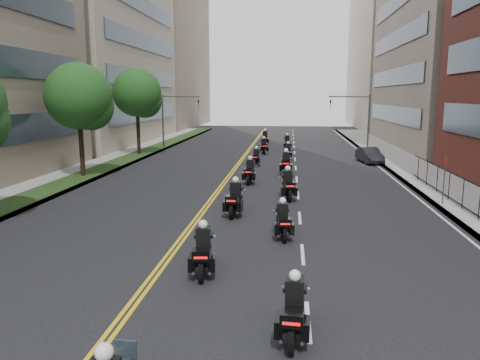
% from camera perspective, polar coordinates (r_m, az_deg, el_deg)
% --- Properties ---
extents(sidewalk_right, '(4.00, 90.00, 0.15)m').
position_cam_1_polar(sidewalk_right, '(32.77, 22.50, -0.09)').
color(sidewalk_right, gray).
rests_on(sidewalk_right, ground).
extents(sidewalk_left, '(4.00, 90.00, 0.15)m').
position_cam_1_polar(sidewalk_left, '(34.66, -19.08, 0.66)').
color(sidewalk_left, gray).
rests_on(sidewalk_left, ground).
extents(grass_strip, '(2.00, 90.00, 0.04)m').
position_cam_1_polar(grass_strip, '(34.31, -17.88, 0.80)').
color(grass_strip, '#1B3A15').
rests_on(grass_strip, sidewalk_left).
extents(building_right_tan, '(15.11, 28.00, 30.00)m').
position_cam_1_polar(building_right_tan, '(57.90, 26.39, 18.69)').
color(building_right_tan, '#756656').
rests_on(building_right_tan, ground).
extents(building_right_far, '(15.00, 28.00, 26.00)m').
position_cam_1_polar(building_right_far, '(86.34, 19.26, 14.70)').
color(building_right_far, '#ADA38B').
rests_on(building_right_far, ground).
extents(building_left_far, '(16.00, 28.00, 26.00)m').
position_cam_1_polar(building_left_far, '(87.79, -10.68, 15.01)').
color(building_left_far, '#756656').
rests_on(building_left_far, ground).
extents(street_trees, '(4.40, 38.40, 7.98)m').
position_cam_1_polar(street_trees, '(28.10, -23.43, 8.64)').
color(street_trees, black).
rests_on(street_trees, ground).
extents(traffic_signal_right, '(4.09, 0.20, 5.60)m').
position_cam_1_polar(traffic_signal_right, '(48.46, 14.32, 7.81)').
color(traffic_signal_right, '#3F3F44').
rests_on(traffic_signal_right, ground).
extents(traffic_signal_left, '(4.09, 0.20, 5.60)m').
position_cam_1_polar(traffic_signal_left, '(49.49, -8.33, 8.07)').
color(traffic_signal_left, '#3F3F44').
rests_on(traffic_signal_left, ground).
extents(motorcycle_1, '(0.57, 2.18, 1.61)m').
position_cam_1_polar(motorcycle_1, '(11.21, 6.58, -15.72)').
color(motorcycle_1, black).
rests_on(motorcycle_1, ground).
extents(motorcycle_2, '(0.66, 2.31, 1.71)m').
position_cam_1_polar(motorcycle_2, '(14.85, -4.53, -8.85)').
color(motorcycle_2, black).
rests_on(motorcycle_2, ground).
extents(motorcycle_3, '(0.63, 2.16, 1.59)m').
position_cam_1_polar(motorcycle_3, '(18.51, 5.23, -5.12)').
color(motorcycle_3, black).
rests_on(motorcycle_3, ground).
extents(motorcycle_4, '(0.63, 2.45, 1.81)m').
position_cam_1_polar(motorcycle_4, '(21.82, -0.61, -2.47)').
color(motorcycle_4, black).
rests_on(motorcycle_4, ground).
extents(motorcycle_5, '(0.73, 2.44, 1.81)m').
position_cam_1_polar(motorcycle_5, '(25.31, 5.85, -0.74)').
color(motorcycle_5, black).
rests_on(motorcycle_5, ground).
extents(motorcycle_6, '(0.56, 2.38, 1.75)m').
position_cam_1_polar(motorcycle_6, '(29.74, 1.21, 0.92)').
color(motorcycle_6, black).
rests_on(motorcycle_6, ground).
extents(motorcycle_7, '(0.57, 2.48, 1.83)m').
position_cam_1_polar(motorcycle_7, '(33.28, 5.62, 1.94)').
color(motorcycle_7, black).
rests_on(motorcycle_7, ground).
extents(motorcycle_8, '(0.55, 2.10, 1.55)m').
position_cam_1_polar(motorcycle_8, '(37.33, 1.99, 2.71)').
color(motorcycle_8, black).
rests_on(motorcycle_8, ground).
extents(motorcycle_9, '(0.51, 2.15, 1.59)m').
position_cam_1_polar(motorcycle_9, '(41.07, 5.87, 3.38)').
color(motorcycle_9, black).
rests_on(motorcycle_9, ground).
extents(motorcycle_10, '(0.69, 2.27, 1.68)m').
position_cam_1_polar(motorcycle_10, '(44.92, 2.92, 4.06)').
color(motorcycle_10, black).
rests_on(motorcycle_10, ground).
extents(motorcycle_11, '(0.60, 2.34, 1.73)m').
position_cam_1_polar(motorcycle_11, '(48.24, 5.78, 4.47)').
color(motorcycle_11, black).
rests_on(motorcycle_11, ground).
extents(motorcycle_12, '(0.59, 2.53, 1.87)m').
position_cam_1_polar(motorcycle_12, '(52.47, 3.06, 5.04)').
color(motorcycle_12, black).
rests_on(motorcycle_12, ground).
extents(parked_sedan, '(1.92, 4.03, 1.27)m').
position_cam_1_polar(parked_sedan, '(40.28, 15.51, 2.94)').
color(parked_sedan, black).
rests_on(parked_sedan, ground).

